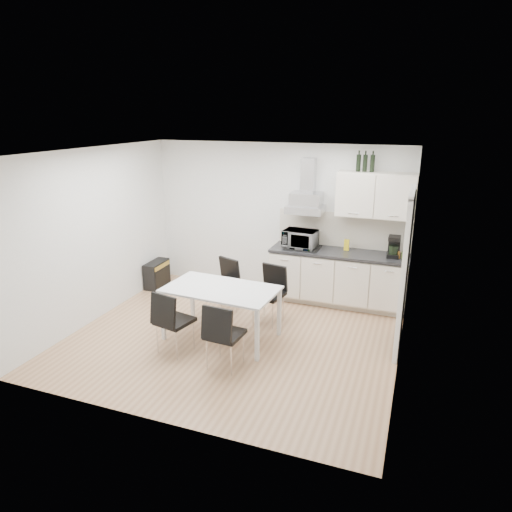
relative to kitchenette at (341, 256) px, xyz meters
The scene contains 15 objects.
ground 2.26m from the kitchenette, 124.32° to the right, with size 4.50×4.50×0.00m, color tan.
wall_back 1.30m from the kitchenette, 167.37° to the left, with size 4.50×0.10×2.60m, color white.
wall_front 3.95m from the kitchenette, 107.59° to the right, with size 4.50×0.10×2.60m, color white.
wall_left 3.88m from the kitchenette, 153.20° to the right, with size 0.10×4.00×2.60m, color white.
wall_right 2.09m from the kitchenette, 58.43° to the right, with size 0.10×4.00×2.60m, color white.
ceiling 2.75m from the kitchenette, 124.32° to the right, with size 4.50×4.50×0.00m, color white.
doorway 1.58m from the kitchenette, 49.11° to the right, with size 0.08×1.04×2.10m, color white.
kitchenette is the anchor object (origin of this frame).
dining_table 2.25m from the kitchenette, 126.89° to the right, with size 1.60×0.98×0.75m.
chair_far_left 2.02m from the kitchenette, 148.16° to the right, with size 0.44×0.50×0.88m, color black, non-canonical shape.
chair_far_right 1.47m from the kitchenette, 128.51° to the right, with size 0.44×0.50×0.88m, color black, non-canonical shape.
chair_near_left 2.99m from the kitchenette, 126.32° to the right, with size 0.44×0.50×0.88m, color black, non-canonical shape.
chair_near_right 2.71m from the kitchenette, 111.32° to the right, with size 0.44×0.50×0.88m, color black, non-canonical shape.
guitar_amp 3.37m from the kitchenette, behind, with size 0.26×0.57×0.47m.
floor_speaker 2.19m from the kitchenette, behind, with size 0.17×0.15×0.28m, color black.
Camera 1 is at (2.33, -5.42, 3.08)m, focal length 32.00 mm.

